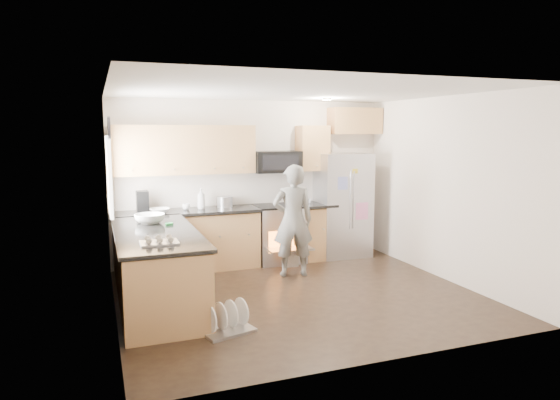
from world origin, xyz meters
name	(u,v)px	position (x,y,z in m)	size (l,w,h in m)	color
ground	(298,295)	(0.00, 0.00, 0.00)	(4.50, 4.50, 0.00)	black
room_shell	(296,166)	(-0.04, 0.02, 1.67)	(4.54, 4.04, 2.62)	white
back_cabinet_run	(221,205)	(-0.58, 1.75, 0.96)	(4.45, 0.64, 2.50)	#AD7445
peninsula	(157,268)	(-1.75, 0.25, 0.47)	(0.96, 2.36, 1.05)	#AD7445
stove_range	(279,220)	(0.35, 1.69, 0.68)	(0.76, 0.97, 1.79)	#B7B7BC
refrigerator	(342,205)	(1.50, 1.70, 0.87)	(0.87, 0.70, 1.74)	#B7B7BC
person	(293,221)	(0.27, 0.88, 0.82)	(0.60, 0.39, 1.64)	gray
dish_rack	(226,323)	(-1.16, -0.81, 0.09)	(0.62, 0.54, 0.33)	#B7B7BC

